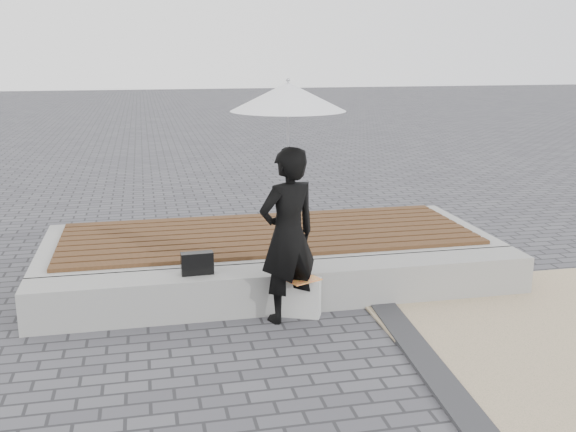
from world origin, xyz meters
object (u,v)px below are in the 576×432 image
at_px(seating_ledge, 291,287).
at_px(parasol, 288,97).
at_px(woman, 288,235).
at_px(canvas_tote, 301,297).
at_px(handbag, 197,263).

bearing_deg(seating_ledge, parasol, -107.03).
relative_size(seating_ledge, woman, 3.06).
distance_m(parasol, canvas_tote, 1.88).
height_order(handbag, canvas_tote, handbag).
relative_size(parasol, canvas_tote, 3.43).
bearing_deg(parasol, canvas_tote, 19.49).
xyz_separation_m(handbag, canvas_tote, (0.95, -0.26, -0.32)).
distance_m(seating_ledge, woman, 0.70).
bearing_deg(woman, seating_ledge, -128.93).
distance_m(handbag, canvas_tote, 1.04).
xyz_separation_m(seating_ledge, canvas_tote, (0.04, -0.26, -0.01)).
bearing_deg(seating_ledge, handbag, -179.92).
bearing_deg(canvas_tote, parasol, -137.21).
relative_size(woman, canvas_tote, 4.32).
bearing_deg(woman, parasol, 57.49).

